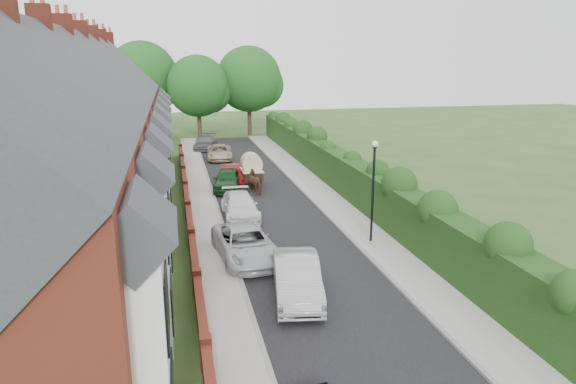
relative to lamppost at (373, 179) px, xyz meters
name	(u,v)px	position (x,y,z in m)	size (l,w,h in m)	color
ground	(329,283)	(-3.40, -4.00, -3.30)	(140.00, 140.00, 0.00)	#2D4C1E
road	(268,209)	(-3.90, 7.00, -3.29)	(6.00, 58.00, 0.02)	black
pavement_hedge_side	(332,204)	(0.20, 7.00, -3.24)	(2.20, 58.00, 0.12)	#989790
pavement_house_side	(205,212)	(-7.75, 7.00, -3.24)	(1.70, 58.00, 0.12)	#989790
kerb_hedge_side	(316,205)	(-0.85, 7.00, -3.23)	(0.18, 58.00, 0.13)	gray
kerb_house_side	(218,211)	(-6.95, 7.00, -3.23)	(0.18, 58.00, 0.13)	gray
hedge	(360,179)	(2.00, 7.00, -1.70)	(2.10, 58.00, 2.85)	#173611
terrace_row	(78,146)	(-14.27, 5.98, 1.18)	(9.05, 40.50, 11.50)	#9B3A27
garden_wall_row	(188,211)	(-8.75, 6.00, -2.84)	(0.35, 40.35, 1.10)	maroon
lamppost	(373,179)	(0.00, 0.00, 0.00)	(0.32, 0.32, 5.16)	black
tree_far_left	(201,88)	(-6.05, 36.08, 2.41)	(7.14, 6.80, 9.29)	#332316
tree_far_right	(252,81)	(-0.01, 38.08, 3.02)	(7.98, 7.60, 10.31)	#332316
tree_far_back	(146,79)	(-11.99, 39.08, 3.32)	(8.40, 8.00, 10.82)	#332316
car_silver_a	(297,278)	(-5.00, -4.94, -2.50)	(1.70, 4.86, 1.60)	#A5A5A9
car_silver_b	(245,244)	(-6.40, -0.70, -2.57)	(2.43, 5.27, 1.46)	#B8BBC0
car_white	(240,206)	(-5.81, 5.68, -2.62)	(1.91, 4.70, 1.36)	white
car_green	(227,179)	(-5.83, 12.20, -2.54)	(1.79, 4.44, 1.51)	#113A15
car_red	(231,174)	(-5.34, 14.20, -2.64)	(1.39, 3.98, 1.31)	maroon
car_beige	(219,152)	(-5.35, 23.40, -2.64)	(2.17, 4.70, 1.31)	tan
car_grey	(205,143)	(-6.27, 29.00, -2.63)	(1.87, 4.60, 1.33)	#55575C
horse	(256,182)	(-4.03, 10.77, -2.50)	(0.86, 1.89, 1.60)	#56321F
horse_cart	(252,168)	(-4.03, 12.81, -1.91)	(1.52, 3.35, 2.42)	black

